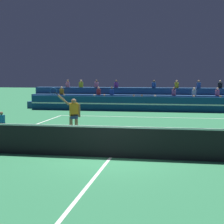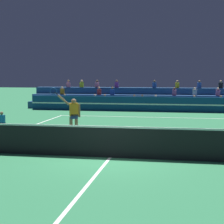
# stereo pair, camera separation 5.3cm
# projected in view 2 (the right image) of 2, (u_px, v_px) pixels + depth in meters

# --- Properties ---
(ground_plane) EXTENTS (120.00, 120.00, 0.00)m
(ground_plane) POSITION_uv_depth(u_px,v_px,m) (110.00, 158.00, 12.42)
(ground_plane) COLOR #2D7A4C
(court_lines) EXTENTS (11.10, 23.90, 0.01)m
(court_lines) POSITION_uv_depth(u_px,v_px,m) (110.00, 158.00, 12.42)
(court_lines) COLOR white
(court_lines) RESTS_ON ground
(tennis_net) EXTENTS (12.00, 0.10, 1.10)m
(tennis_net) POSITION_uv_depth(u_px,v_px,m) (110.00, 141.00, 12.37)
(tennis_net) COLOR black
(tennis_net) RESTS_ON ground
(sponsor_banner_wall) EXTENTS (18.00, 0.26, 1.10)m
(sponsor_banner_wall) POSITION_uv_depth(u_px,v_px,m) (148.00, 104.00, 27.62)
(sponsor_banner_wall) COLOR navy
(sponsor_banner_wall) RESTS_ON ground
(bleacher_stand) EXTENTS (19.55, 2.85, 2.28)m
(bleacher_stand) POSITION_uv_depth(u_px,v_px,m) (151.00, 100.00, 30.10)
(bleacher_stand) COLOR navy
(bleacher_stand) RESTS_ON ground
(ball_kid_courtside) EXTENTS (0.30, 0.36, 0.84)m
(ball_kid_courtside) POSITION_uv_depth(u_px,v_px,m) (2.00, 121.00, 19.25)
(ball_kid_courtside) COLOR black
(ball_kid_courtside) RESTS_ON ground
(tennis_player) EXTENTS (1.24, 0.67, 2.27)m
(tennis_player) POSITION_uv_depth(u_px,v_px,m) (73.00, 115.00, 16.19)
(tennis_player) COLOR #9E7051
(tennis_player) RESTS_ON ground
(tennis_ball) EXTENTS (0.07, 0.07, 0.07)m
(tennis_ball) POSITION_uv_depth(u_px,v_px,m) (109.00, 133.00, 17.37)
(tennis_ball) COLOR #C6DB33
(tennis_ball) RESTS_ON ground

